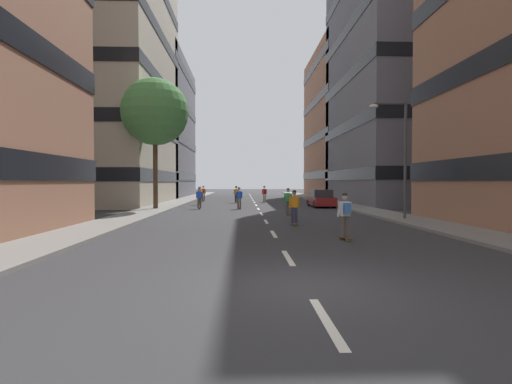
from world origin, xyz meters
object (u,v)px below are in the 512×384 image
at_px(streetlamp_right, 399,147).
at_px(skater_4, 294,206).
at_px(skater_3, 203,192).
at_px(skater_6, 239,197).
at_px(skater_1, 345,213).
at_px(skater_5, 199,197).
at_px(street_tree_near, 155,112).
at_px(skater_8, 200,195).
at_px(skater_0, 236,193).
at_px(skater_7, 288,200).
at_px(skater_2, 264,193).
at_px(parked_car_near, 321,199).

bearing_deg(streetlamp_right, skater_4, -163.23).
bearing_deg(skater_3, skater_6, -71.43).
bearing_deg(skater_1, skater_3, 105.89).
bearing_deg(streetlamp_right, skater_5, 140.72).
relative_size(skater_3, skater_5, 1.00).
height_order(street_tree_near, streetlamp_right, street_tree_near).
height_order(streetlamp_right, skater_8, streetlamp_right).
xyz_separation_m(skater_1, skater_8, (-7.91, 22.38, -0.03)).
distance_m(skater_0, skater_1, 26.27).
distance_m(skater_4, skater_7, 6.11).
height_order(skater_2, skater_8, same).
distance_m(skater_6, skater_7, 6.47).
relative_size(streetlamp_right, skater_4, 3.65).
relative_size(skater_0, skater_1, 1.00).
distance_m(streetlamp_right, skater_2, 21.39).
relative_size(streetlamp_right, skater_0, 3.65).
relative_size(parked_car_near, street_tree_near, 0.44).
bearing_deg(skater_4, skater_3, 106.31).
bearing_deg(skater_4, streetlamp_right, 16.77).
bearing_deg(skater_0, skater_2, 20.61).
height_order(skater_0, skater_3, same).
bearing_deg(skater_0, street_tree_near, -121.05).
bearing_deg(street_tree_near, skater_8, 67.98).
bearing_deg(skater_3, skater_4, -73.69).
xyz_separation_m(skater_6, skater_7, (3.30, -5.56, 0.00)).
height_order(street_tree_near, skater_5, street_tree_near).
bearing_deg(skater_8, streetlamp_right, -50.55).
height_order(parked_car_near, streetlamp_right, streetlamp_right).
height_order(parked_car_near, skater_0, skater_0).
relative_size(streetlamp_right, skater_6, 3.65).
distance_m(skater_0, skater_8, 4.90).
xyz_separation_m(streetlamp_right, skater_1, (-4.88, -6.84, -3.12)).
distance_m(streetlamp_right, skater_6, 13.68).
distance_m(skater_7, skater_8, 13.34).
bearing_deg(skater_0, skater_1, -80.17).
relative_size(parked_car_near, skater_1, 2.47).
bearing_deg(street_tree_near, skater_5, 18.89).
height_order(skater_2, skater_4, same).
height_order(streetlamp_right, skater_6, streetlamp_right).
xyz_separation_m(skater_4, skater_6, (-2.88, 11.66, 0.00)).
distance_m(streetlamp_right, skater_1, 8.96).
xyz_separation_m(skater_0, skater_7, (3.68, -14.79, 0.00)).
bearing_deg(skater_1, skater_4, 103.84).
bearing_deg(skater_4, parked_car_near, 72.90).
height_order(skater_2, skater_7, same).
height_order(street_tree_near, skater_4, street_tree_near).
xyz_separation_m(parked_car_near, skater_8, (-10.95, 3.52, 0.29)).
relative_size(skater_0, skater_6, 1.00).
xyz_separation_m(skater_1, skater_4, (-1.23, 4.99, -0.03)).
bearing_deg(skater_0, skater_4, -81.14).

